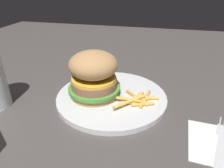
{
  "coord_description": "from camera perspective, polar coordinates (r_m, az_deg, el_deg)",
  "views": [
    {
      "loc": [
        0.1,
        -0.4,
        0.26
      ],
      "look_at": [
        0.0,
        -0.0,
        0.04
      ],
      "focal_mm": 32.47,
      "sensor_mm": 36.0,
      "label": 1
    }
  ],
  "objects": [
    {
      "name": "ground_plane",
      "position": [
        0.49,
        -0.11,
        -4.25
      ],
      "size": [
        1.6,
        1.6,
        0.0
      ],
      "primitive_type": "plane",
      "color": "#47423F"
    },
    {
      "name": "plate",
      "position": [
        0.48,
        0.0,
        -3.77
      ],
      "size": [
        0.26,
        0.26,
        0.01
      ],
      "primitive_type": "cylinder",
      "color": "silver",
      "rests_on": "ground_plane"
    },
    {
      "name": "sandwich",
      "position": [
        0.46,
        -5.17,
        2.73
      ],
      "size": [
        0.12,
        0.12,
        0.11
      ],
      "color": "tan",
      "rests_on": "plate"
    },
    {
      "name": "fries_pile",
      "position": [
        0.46,
        7.45,
        -4.44
      ],
      "size": [
        0.09,
        0.1,
        0.01
      ],
      "color": "#E5B251",
      "rests_on": "plate"
    },
    {
      "name": "napkin",
      "position": [
        0.42,
        28.47,
        -14.8
      ],
      "size": [
        0.12,
        0.12,
        0.0
      ],
      "primitive_type": "cube",
      "rotation": [
        0.0,
        0.0,
        -0.09
      ],
      "color": "white",
      "rests_on": "ground_plane"
    },
    {
      "name": "fork",
      "position": [
        0.42,
        28.57,
        -14.4
      ],
      "size": [
        0.07,
        0.17,
        0.0
      ],
      "color": "silver",
      "rests_on": "napkin"
    }
  ]
}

